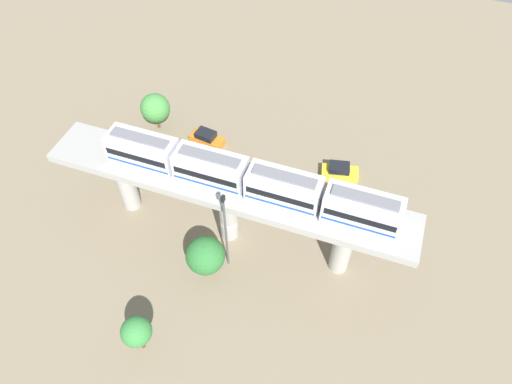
{
  "coord_description": "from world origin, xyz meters",
  "views": [
    {
      "loc": [
        -25.46,
        -12.04,
        41.13
      ],
      "look_at": [
        2.5,
        -2.01,
        4.88
      ],
      "focal_mm": 32.87,
      "sensor_mm": 36.0,
      "label": 1
    }
  ],
  "objects_px": {
    "train": "(247,178)",
    "tree_far_corner": "(136,332)",
    "parked_car_red": "(216,174)",
    "parked_car_orange": "(207,139)",
    "tree_mid_lot": "(155,108)",
    "signal_post": "(226,230)",
    "tree_near_viaduct": "(205,255)",
    "parked_car_yellow": "(340,172)"
  },
  "relations": [
    {
      "from": "train",
      "to": "tree_far_corner",
      "type": "xyz_separation_m",
      "value": [
        -13.94,
        4.81,
        -6.43
      ]
    },
    {
      "from": "parked_car_red",
      "to": "parked_car_orange",
      "type": "bearing_deg",
      "value": 45.77
    },
    {
      "from": "tree_mid_lot",
      "to": "signal_post",
      "type": "height_order",
      "value": "signal_post"
    },
    {
      "from": "tree_near_viaduct",
      "to": "tree_mid_lot",
      "type": "relative_size",
      "value": 1.04
    },
    {
      "from": "parked_car_yellow",
      "to": "tree_mid_lot",
      "type": "bearing_deg",
      "value": 76.66
    },
    {
      "from": "parked_car_orange",
      "to": "tree_far_corner",
      "type": "xyz_separation_m",
      "value": [
        -25.6,
        -4.9,
        2.49
      ]
    },
    {
      "from": "parked_car_red",
      "to": "tree_mid_lot",
      "type": "height_order",
      "value": "tree_mid_lot"
    },
    {
      "from": "parked_car_red",
      "to": "signal_post",
      "type": "xyz_separation_m",
      "value": [
        -10.0,
        -5.52,
        5.15
      ]
    },
    {
      "from": "parked_car_orange",
      "to": "tree_mid_lot",
      "type": "bearing_deg",
      "value": 93.63
    },
    {
      "from": "parked_car_yellow",
      "to": "tree_near_viaduct",
      "type": "height_order",
      "value": "tree_near_viaduct"
    },
    {
      "from": "parked_car_red",
      "to": "tree_mid_lot",
      "type": "relative_size",
      "value": 0.9
    },
    {
      "from": "parked_car_red",
      "to": "signal_post",
      "type": "bearing_deg",
      "value": -138.85
    },
    {
      "from": "parked_car_yellow",
      "to": "tree_far_corner",
      "type": "distance_m",
      "value": 28.43
    },
    {
      "from": "tree_mid_lot",
      "to": "parked_car_yellow",
      "type": "bearing_deg",
      "value": -90.92
    },
    {
      "from": "tree_near_viaduct",
      "to": "train",
      "type": "bearing_deg",
      "value": -24.18
    },
    {
      "from": "parked_car_yellow",
      "to": "tree_mid_lot",
      "type": "relative_size",
      "value": 0.9
    },
    {
      "from": "parked_car_orange",
      "to": "tree_mid_lot",
      "type": "relative_size",
      "value": 0.88
    },
    {
      "from": "tree_mid_lot",
      "to": "tree_far_corner",
      "type": "bearing_deg",
      "value": -155.6
    },
    {
      "from": "parked_car_yellow",
      "to": "tree_near_viaduct",
      "type": "distance_m",
      "value": 19.51
    },
    {
      "from": "train",
      "to": "tree_mid_lot",
      "type": "relative_size",
      "value": 5.5
    },
    {
      "from": "parked_car_orange",
      "to": "tree_near_viaduct",
      "type": "height_order",
      "value": "tree_near_viaduct"
    },
    {
      "from": "parked_car_red",
      "to": "parked_car_yellow",
      "type": "height_order",
      "value": "same"
    },
    {
      "from": "train",
      "to": "tree_near_viaduct",
      "type": "height_order",
      "value": "train"
    },
    {
      "from": "tree_far_corner",
      "to": "signal_post",
      "type": "distance_m",
      "value": 11.58
    },
    {
      "from": "parked_car_red",
      "to": "tree_near_viaduct",
      "type": "bearing_deg",
      "value": -148.81
    },
    {
      "from": "parked_car_yellow",
      "to": "parked_car_orange",
      "type": "height_order",
      "value": "same"
    },
    {
      "from": "tree_near_viaduct",
      "to": "parked_car_red",
      "type": "bearing_deg",
      "value": 18.95
    },
    {
      "from": "tree_near_viaduct",
      "to": "signal_post",
      "type": "relative_size",
      "value": 0.48
    },
    {
      "from": "tree_mid_lot",
      "to": "signal_post",
      "type": "distance_m",
      "value": 22.4
    },
    {
      "from": "train",
      "to": "tree_far_corner",
      "type": "relative_size",
      "value": 5.96
    },
    {
      "from": "parked_car_red",
      "to": "parked_car_orange",
      "type": "relative_size",
      "value": 1.02
    },
    {
      "from": "train",
      "to": "parked_car_red",
      "type": "height_order",
      "value": "train"
    },
    {
      "from": "tree_near_viaduct",
      "to": "tree_mid_lot",
      "type": "bearing_deg",
      "value": 39.56
    },
    {
      "from": "parked_car_red",
      "to": "tree_far_corner",
      "type": "xyz_separation_m",
      "value": [
        -20.54,
        -1.55,
        2.49
      ]
    },
    {
      "from": "parked_car_red",
      "to": "tree_mid_lot",
      "type": "xyz_separation_m",
      "value": [
        5.61,
        10.31,
        2.41
      ]
    },
    {
      "from": "parked_car_yellow",
      "to": "tree_mid_lot",
      "type": "xyz_separation_m",
      "value": [
        0.38,
        23.6,
        2.41
      ]
    },
    {
      "from": "parked_car_red",
      "to": "parked_car_yellow",
      "type": "distance_m",
      "value": 14.28
    },
    {
      "from": "parked_car_red",
      "to": "tree_mid_lot",
      "type": "bearing_deg",
      "value": 73.7
    },
    {
      "from": "parked_car_red",
      "to": "tree_near_viaduct",
      "type": "height_order",
      "value": "tree_near_viaduct"
    },
    {
      "from": "parked_car_orange",
      "to": "tree_near_viaduct",
      "type": "bearing_deg",
      "value": -148.13
    },
    {
      "from": "signal_post",
      "to": "parked_car_yellow",
      "type": "bearing_deg",
      "value": -27.03
    },
    {
      "from": "parked_car_yellow",
      "to": "train",
      "type": "bearing_deg",
      "value": 137.19
    }
  ]
}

